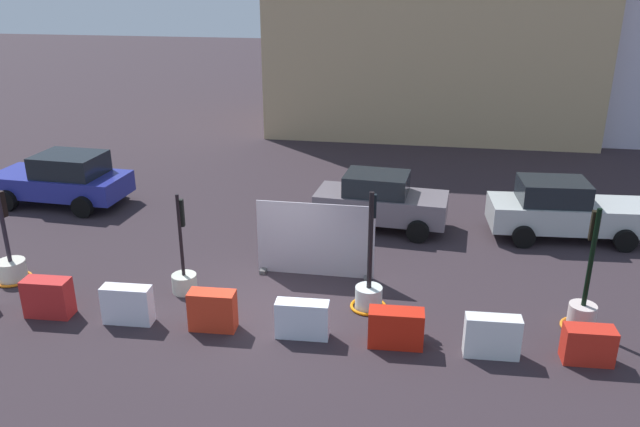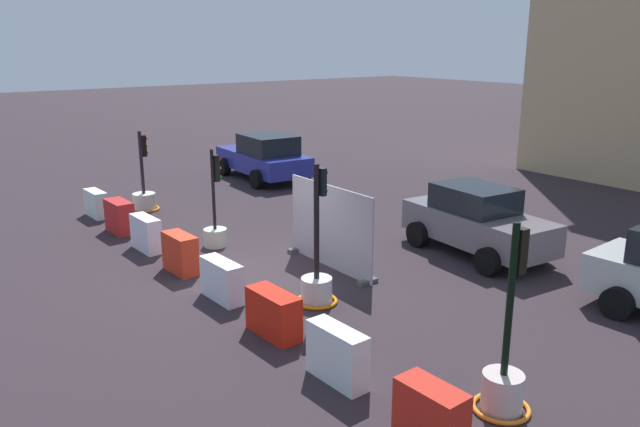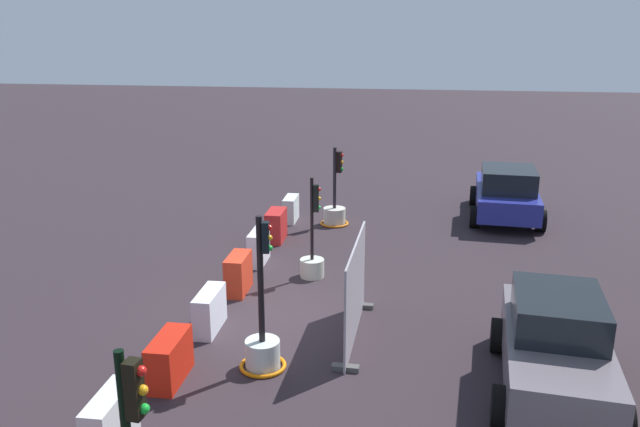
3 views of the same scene
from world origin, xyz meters
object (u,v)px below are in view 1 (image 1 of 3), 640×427
Objects in this scene: traffic_light_2 at (369,290)px; car_blue_estate at (63,179)px; traffic_light_0 at (11,266)px; construction_barrier_4 at (302,319)px; traffic_light_3 at (583,308)px; car_grey_saloon at (380,201)px; construction_barrier_6 at (492,336)px; construction_barrier_2 at (128,305)px; construction_barrier_3 at (213,310)px; construction_barrier_7 at (588,345)px; traffic_light_1 at (184,275)px; construction_barrier_1 at (48,297)px; car_silver_hatchback at (564,210)px; construction_barrier_5 at (396,328)px.

car_blue_estate is at bearing 153.54° from traffic_light_2.
traffic_light_0 reaches higher than construction_barrier_4.
construction_barrier_4 is at bearing -167.35° from traffic_light_3.
car_blue_estate is (-10.65, 0.33, 0.02)m from car_grey_saloon.
traffic_light_2 is 2.54× the size of construction_barrier_6.
traffic_light_2 is at bearing -88.37° from car_grey_saloon.
construction_barrier_2 is 8.86m from car_blue_estate.
construction_barrier_2 is (-5.27, -1.54, -0.02)m from traffic_light_2.
construction_barrier_3 reaches higher than construction_barrier_2.
construction_barrier_6 is at bearing -27.21° from car_blue_estate.
construction_barrier_7 is at bearing 0.55° from construction_barrier_2.
construction_barrier_6 is at bearing -12.52° from traffic_light_1.
traffic_light_1 is at bearing 170.68° from construction_barrier_7.
traffic_light_1 is 0.88× the size of traffic_light_2.
traffic_light_1 is 2.24× the size of construction_barrier_6.
construction_barrier_4 is at bearing -10.06° from traffic_light_0.
traffic_light_1 reaches higher than traffic_light_0.
traffic_light_2 is at bearing 12.11° from construction_barrier_1.
traffic_light_2 reaches higher than construction_barrier_2.
construction_barrier_6 is (7.22, -1.60, -0.01)m from traffic_light_1.
car_silver_hatchback is (0.69, 6.61, 0.46)m from construction_barrier_7.
construction_barrier_3 reaches higher than construction_barrier_6.
car_silver_hatchback reaches higher than construction_barrier_2.
traffic_light_0 reaches higher than construction_barrier_3.
construction_barrier_6 is at bearing -0.60° from construction_barrier_3.
construction_barrier_1 reaches higher than construction_barrier_7.
construction_barrier_3 reaches higher than construction_barrier_5.
traffic_light_2 is 7.38m from car_silver_hatchback.
traffic_light_2 is at bearing -135.50° from car_silver_hatchback.
construction_barrier_1 is (1.92, -1.46, 0.05)m from traffic_light_0.
car_grey_saloon is at bearing 126.00° from construction_barrier_7.
car_blue_estate is at bearing 156.07° from construction_barrier_7.
traffic_light_2 is 2.86× the size of construction_barrier_7.
construction_barrier_3 is 0.23× the size of car_blue_estate.
traffic_light_0 is at bearing 142.81° from construction_barrier_1.
traffic_light_2 is (9.12, 0.09, 0.06)m from traffic_light_0.
car_silver_hatchback is (14.38, 5.26, 0.44)m from traffic_light_0.
construction_barrier_7 is at bearing 0.31° from construction_barrier_3.
construction_barrier_1 is 7.91m from construction_barrier_5.
construction_barrier_4 is (7.82, -1.39, 0.01)m from traffic_light_0.
construction_barrier_6 is (5.97, -0.06, -0.00)m from construction_barrier_3.
car_blue_estate is at bearing 144.21° from construction_barrier_4.
car_grey_saloon reaches higher than construction_barrier_3.
traffic_light_1 reaches higher than car_grey_saloon.
construction_barrier_4 is (2.01, 0.01, -0.03)m from construction_barrier_3.
construction_barrier_6 is at bearing -30.17° from traffic_light_2.
traffic_light_3 is 7.11m from car_grey_saloon.
traffic_light_0 is at bearing 169.94° from construction_barrier_4.
construction_barrier_1 is at bearing -173.21° from traffic_light_3.
car_grey_saloon is at bearing 48.56° from traffic_light_1.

